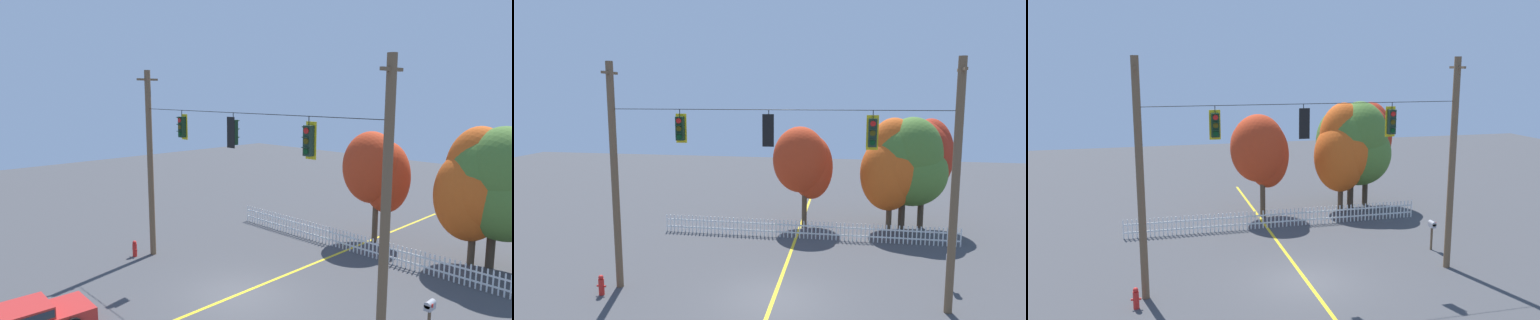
# 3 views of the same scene
# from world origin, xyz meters

# --- Properties ---
(ground) EXTENTS (80.00, 80.00, 0.00)m
(ground) POSITION_xyz_m (0.00, 0.00, 0.00)
(ground) COLOR #424244
(lane_centerline_stripe) EXTENTS (0.16, 36.00, 0.01)m
(lane_centerline_stripe) POSITION_xyz_m (0.00, 0.00, 0.00)
(lane_centerline_stripe) COLOR gold
(lane_centerline_stripe) RESTS_ON ground
(signal_support_span) EXTENTS (13.32, 1.10, 9.25)m
(signal_support_span) POSITION_xyz_m (0.00, 0.00, 4.70)
(signal_support_span) COLOR brown
(signal_support_span) RESTS_ON ground
(traffic_signal_northbound_secondary) EXTENTS (0.43, 0.38, 1.31)m
(traffic_signal_northbound_secondary) POSITION_xyz_m (-3.67, 0.01, 6.66)
(traffic_signal_northbound_secondary) COLOR black
(traffic_signal_eastbound_side) EXTENTS (0.43, 0.38, 1.37)m
(traffic_signal_eastbound_side) POSITION_xyz_m (-0.19, -0.01, 6.64)
(traffic_signal_eastbound_side) COLOR black
(traffic_signal_westbound_side) EXTENTS (0.43, 0.38, 1.44)m
(traffic_signal_westbound_side) POSITION_xyz_m (3.60, 0.01, 6.60)
(traffic_signal_westbound_side) COLOR black
(white_picket_fence) EXTENTS (16.42, 0.06, 1.01)m
(white_picket_fence) POSITION_xyz_m (0.55, 7.61, 0.51)
(white_picket_fence) COLOR white
(white_picket_fence) RESTS_ON ground
(autumn_maple_near_fence) EXTENTS (3.56, 3.26, 6.12)m
(autumn_maple_near_fence) POSITION_xyz_m (0.12, 10.06, 4.02)
(autumn_maple_near_fence) COLOR brown
(autumn_maple_near_fence) RESTS_ON ground
(autumn_maple_mid) EXTENTS (3.64, 3.19, 6.67)m
(autumn_maple_mid) POSITION_xyz_m (5.33, 10.03, 3.79)
(autumn_maple_mid) COLOR brown
(autumn_maple_mid) RESTS_ON ground
(autumn_oak_far_east) EXTENTS (4.72, 3.87, 6.72)m
(autumn_oak_far_east) POSITION_xyz_m (6.17, 10.40, 4.06)
(autumn_oak_far_east) COLOR #473828
(autumn_oak_far_east) RESTS_ON ground
(fire_hydrant) EXTENTS (0.38, 0.22, 0.83)m
(fire_hydrant) POSITION_xyz_m (-6.86, -0.85, 0.41)
(fire_hydrant) COLOR red
(fire_hydrant) RESTS_ON ground
(roadside_mailbox) EXTENTS (0.25, 0.44, 1.45)m
(roadside_mailbox) POSITION_xyz_m (7.00, 2.21, 1.19)
(roadside_mailbox) COLOR brown
(roadside_mailbox) RESTS_ON ground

